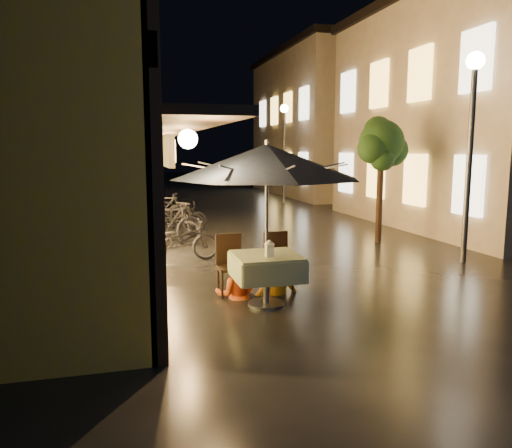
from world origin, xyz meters
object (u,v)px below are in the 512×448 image
object	(u,v)px
person_yellow	(276,249)
cafe_table	(266,267)
table_lantern	(269,247)
streetlamp_near	(472,119)
patio_umbrella	(267,162)
bicycle_0	(180,241)
person_orange	(236,253)

from	to	relation	value
person_yellow	cafe_table	bearing A→B (deg)	55.30
cafe_table	table_lantern	world-z (taller)	table_lantern
table_lantern	streetlamp_near	bearing A→B (deg)	21.51
table_lantern	person_yellow	world-z (taller)	person_yellow
streetlamp_near	table_lantern	world-z (taller)	streetlamp_near
person_yellow	patio_umbrella	bearing A→B (deg)	55.30
table_lantern	person_yellow	bearing A→B (deg)	66.26
person_yellow	bicycle_0	world-z (taller)	person_yellow
streetlamp_near	table_lantern	bearing A→B (deg)	-158.49
person_yellow	streetlamp_near	bearing A→B (deg)	-171.23
patio_umbrella	person_yellow	size ratio (longest dim) A/B	1.93
cafe_table	patio_umbrella	size ratio (longest dim) A/B	0.35
table_lantern	patio_umbrella	bearing A→B (deg)	90.00
streetlamp_near	patio_umbrella	xyz separation A→B (m)	(-4.77, -1.73, -0.77)
patio_umbrella	streetlamp_near	bearing A→B (deg)	19.90
table_lantern	person_orange	bearing A→B (deg)	115.31
streetlamp_near	person_orange	world-z (taller)	streetlamp_near
streetlamp_near	cafe_table	xyz separation A→B (m)	(-4.77, -1.73, -2.33)
table_lantern	bicycle_0	xyz separation A→B (m)	(-0.92, 3.50, -0.48)
table_lantern	bicycle_0	bearing A→B (deg)	104.76
patio_umbrella	bicycle_0	distance (m)	3.87
person_yellow	bicycle_0	distance (m)	3.04
cafe_table	person_yellow	distance (m)	0.68
table_lantern	bicycle_0	size ratio (longest dim) A/B	0.15
patio_umbrella	person_yellow	xyz separation A→B (m)	(0.32, 0.58, -1.42)
cafe_table	patio_umbrella	xyz separation A→B (m)	(0.00, -0.00, 1.56)
streetlamp_near	person_orange	xyz separation A→B (m)	(-5.10, -1.17, -2.22)
streetlamp_near	patio_umbrella	bearing A→B (deg)	-160.10
patio_umbrella	bicycle_0	world-z (taller)	patio_umbrella
person_orange	bicycle_0	size ratio (longest dim) A/B	0.85
cafe_table	person_orange	bearing A→B (deg)	121.07
cafe_table	table_lantern	distance (m)	0.36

